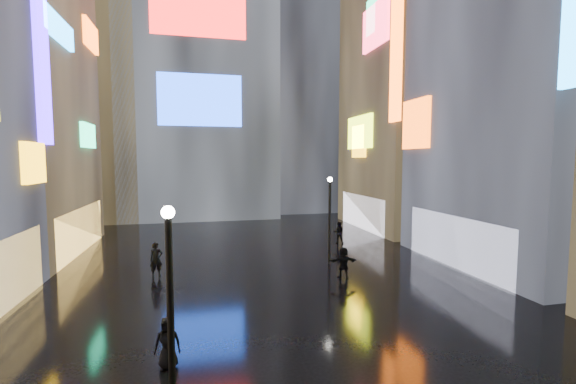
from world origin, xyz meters
name	(u,v)px	position (x,y,z in m)	size (l,w,h in m)	color
ground	(257,265)	(0.00, 20.00, 0.00)	(140.00, 140.00, 0.00)	black
building_right_mid	(538,7)	(15.98, 17.01, 14.99)	(10.28, 13.70, 30.00)	black
building_right_far	(415,74)	(15.98, 30.00, 13.98)	(10.28, 12.00, 28.00)	black
tower_main	(198,29)	(-3.00, 43.97, 21.01)	(16.00, 14.20, 42.00)	black
tower_flank_right	(297,74)	(9.00, 46.00, 17.00)	(12.00, 12.00, 34.00)	black
tower_flank_left	(91,94)	(-14.00, 42.00, 13.00)	(10.00, 10.00, 26.00)	black
lamp_near	(170,304)	(-3.96, 6.78, 2.94)	(0.30, 0.30, 5.20)	black
lamp_far	(330,215)	(4.25, 19.35, 2.94)	(0.30, 0.30, 5.20)	black
pedestrian_4	(168,343)	(-4.27, 9.46, 0.78)	(0.76, 0.50, 1.56)	black
pedestrian_5	(343,262)	(4.06, 16.59, 0.82)	(1.52, 0.48, 1.64)	black
pedestrian_6	(156,260)	(-5.57, 19.04, 0.92)	(0.67, 0.44, 1.84)	black
pedestrian_7	(339,232)	(6.79, 24.55, 0.82)	(0.79, 0.62, 1.63)	black
umbrella_2	(166,302)	(-4.27, 9.46, 2.04)	(1.04, 1.06, 0.95)	black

